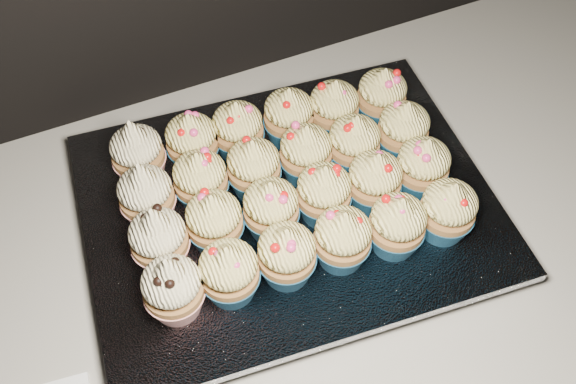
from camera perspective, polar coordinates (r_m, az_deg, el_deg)
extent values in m
cube|color=beige|center=(0.77, -3.65, -6.80)|extent=(2.44, 0.64, 0.04)
cube|color=black|center=(0.77, 0.00, -1.75)|extent=(0.47, 0.37, 0.02)
cube|color=silver|center=(0.76, 0.00, -1.01)|extent=(0.51, 0.41, 0.01)
cone|color=#A41A16|center=(0.68, -9.91, -9.40)|extent=(0.06, 0.06, 0.03)
ellipsoid|color=#FCE9B1|center=(0.64, -10.37, -7.81)|extent=(0.06, 0.06, 0.04)
cone|color=#FCE9B1|center=(0.62, -10.75, -6.54)|extent=(0.03, 0.03, 0.03)
cone|color=navy|center=(0.68, -5.10, -8.08)|extent=(0.06, 0.06, 0.03)
ellipsoid|color=#FBE47F|center=(0.65, -5.34, -6.43)|extent=(0.06, 0.06, 0.04)
cone|color=#FBE47F|center=(0.63, -5.50, -5.35)|extent=(0.03, 0.03, 0.02)
cone|color=navy|center=(0.69, -0.11, -6.58)|extent=(0.06, 0.06, 0.03)
ellipsoid|color=#FBE47F|center=(0.65, -0.12, -4.89)|extent=(0.06, 0.06, 0.04)
cone|color=#FBE47F|center=(0.64, -0.12, -3.78)|extent=(0.03, 0.03, 0.02)
cone|color=navy|center=(0.70, 4.73, -5.15)|extent=(0.06, 0.06, 0.03)
ellipsoid|color=#FBE47F|center=(0.67, 4.95, -3.41)|extent=(0.06, 0.06, 0.04)
cone|color=#FBE47F|center=(0.65, 5.08, -2.28)|extent=(0.03, 0.03, 0.02)
cone|color=navy|center=(0.72, 9.42, -3.92)|extent=(0.06, 0.06, 0.03)
ellipsoid|color=#FBE47F|center=(0.69, 9.84, -2.17)|extent=(0.06, 0.06, 0.04)
cone|color=#FBE47F|center=(0.67, 10.11, -1.04)|extent=(0.03, 0.03, 0.02)
cone|color=navy|center=(0.74, 13.66, -2.62)|extent=(0.06, 0.06, 0.03)
ellipsoid|color=#FBE47F|center=(0.71, 14.24, -0.87)|extent=(0.06, 0.06, 0.04)
cone|color=#FBE47F|center=(0.69, 14.61, 0.27)|extent=(0.03, 0.03, 0.02)
cone|color=#A41A16|center=(0.71, -11.09, -5.22)|extent=(0.06, 0.06, 0.03)
ellipsoid|color=#FCE9B1|center=(0.68, -11.58, -3.52)|extent=(0.06, 0.06, 0.04)
cone|color=#FCE9B1|center=(0.66, -11.97, -2.15)|extent=(0.03, 0.03, 0.03)
cone|color=navy|center=(0.71, -6.38, -3.66)|extent=(0.06, 0.06, 0.03)
ellipsoid|color=#FBE47F|center=(0.68, -6.66, -1.89)|extent=(0.06, 0.06, 0.04)
cone|color=#FBE47F|center=(0.66, -6.84, -0.75)|extent=(0.03, 0.03, 0.02)
cone|color=navy|center=(0.72, -1.48, -2.56)|extent=(0.06, 0.06, 0.03)
ellipsoid|color=#FBE47F|center=(0.69, -1.55, -0.76)|extent=(0.06, 0.06, 0.04)
cone|color=#FBE47F|center=(0.67, -1.59, 0.41)|extent=(0.03, 0.03, 0.02)
cone|color=navy|center=(0.73, 3.12, -1.18)|extent=(0.06, 0.06, 0.03)
ellipsoid|color=#FBE47F|center=(0.70, 3.25, 0.64)|extent=(0.06, 0.06, 0.04)
cone|color=#FBE47F|center=(0.68, 3.34, 1.83)|extent=(0.03, 0.03, 0.02)
cone|color=navy|center=(0.75, 7.50, -0.09)|extent=(0.06, 0.06, 0.03)
ellipsoid|color=#FBE47F|center=(0.72, 7.82, 1.74)|extent=(0.06, 0.06, 0.04)
cone|color=#FBE47F|center=(0.70, 8.02, 2.92)|extent=(0.03, 0.03, 0.02)
cone|color=navy|center=(0.77, 11.58, 1.14)|extent=(0.06, 0.06, 0.03)
ellipsoid|color=#FBE47F|center=(0.74, 12.05, 2.96)|extent=(0.06, 0.06, 0.04)
cone|color=#FBE47F|center=(0.72, 12.35, 4.14)|extent=(0.03, 0.03, 0.02)
cone|color=#A41A16|center=(0.75, -12.15, -1.41)|extent=(0.06, 0.06, 0.03)
ellipsoid|color=#FCE9B1|center=(0.72, -12.66, 0.37)|extent=(0.06, 0.06, 0.04)
cone|color=#FCE9B1|center=(0.69, -13.07, 1.78)|extent=(0.03, 0.03, 0.03)
cone|color=navy|center=(0.75, -7.59, -0.01)|extent=(0.06, 0.06, 0.03)
ellipsoid|color=#FBE47F|center=(0.72, -7.90, 1.82)|extent=(0.06, 0.06, 0.04)
cone|color=#FBE47F|center=(0.70, -8.11, 3.00)|extent=(0.03, 0.03, 0.02)
cone|color=navy|center=(0.75, -2.99, 1.06)|extent=(0.06, 0.06, 0.03)
ellipsoid|color=#FBE47F|center=(0.73, -3.11, 2.93)|extent=(0.06, 0.06, 0.04)
cone|color=#FBE47F|center=(0.71, -3.19, 4.13)|extent=(0.03, 0.03, 0.02)
cone|color=navy|center=(0.77, 1.56, 2.36)|extent=(0.06, 0.06, 0.03)
ellipsoid|color=#FBE47F|center=(0.74, 1.63, 4.24)|extent=(0.06, 0.06, 0.04)
cone|color=#FBE47F|center=(0.72, 1.67, 5.45)|extent=(0.03, 0.03, 0.02)
cone|color=navy|center=(0.78, 5.75, 3.19)|extent=(0.06, 0.06, 0.03)
ellipsoid|color=#FBE47F|center=(0.75, 5.98, 5.07)|extent=(0.06, 0.06, 0.04)
cone|color=#FBE47F|center=(0.74, 6.13, 6.28)|extent=(0.03, 0.03, 0.02)
cone|color=navy|center=(0.80, 9.96, 4.33)|extent=(0.06, 0.06, 0.03)
ellipsoid|color=#FBE47F|center=(0.78, 10.35, 6.20)|extent=(0.06, 0.06, 0.04)
cone|color=#FBE47F|center=(0.76, 10.60, 7.39)|extent=(0.03, 0.03, 0.02)
cone|color=#A41A16|center=(0.79, -12.90, 2.22)|extent=(0.06, 0.06, 0.03)
ellipsoid|color=#FCE9B1|center=(0.76, -13.41, 4.04)|extent=(0.06, 0.06, 0.04)
cone|color=#FCE9B1|center=(0.74, -13.81, 5.47)|extent=(0.03, 0.03, 0.03)
cone|color=navy|center=(0.79, -8.33, 3.33)|extent=(0.06, 0.06, 0.03)
ellipsoid|color=#FBE47F|center=(0.76, -8.66, 5.19)|extent=(0.06, 0.06, 0.04)
cone|color=#FBE47F|center=(0.74, -8.87, 6.39)|extent=(0.03, 0.03, 0.02)
cone|color=navy|center=(0.79, -4.37, 4.41)|extent=(0.06, 0.06, 0.03)
ellipsoid|color=#FBE47F|center=(0.77, -4.54, 6.30)|extent=(0.06, 0.06, 0.04)
cone|color=#FBE47F|center=(0.75, -4.65, 7.51)|extent=(0.03, 0.03, 0.02)
cone|color=navy|center=(0.81, 0.07, 5.61)|extent=(0.06, 0.06, 0.03)
ellipsoid|color=#FBE47F|center=(0.78, 0.08, 7.51)|extent=(0.06, 0.06, 0.04)
cone|color=#FBE47F|center=(0.76, 0.08, 8.72)|extent=(0.03, 0.03, 0.02)
cone|color=navy|center=(0.82, 4.01, 6.31)|extent=(0.06, 0.06, 0.03)
ellipsoid|color=#FBE47F|center=(0.79, 4.16, 8.20)|extent=(0.06, 0.06, 0.04)
cone|color=#FBE47F|center=(0.77, 4.26, 9.41)|extent=(0.03, 0.03, 0.02)
cone|color=navy|center=(0.84, 8.13, 7.29)|extent=(0.06, 0.06, 0.03)
ellipsoid|color=#FBE47F|center=(0.81, 8.43, 9.17)|extent=(0.06, 0.06, 0.04)
cone|color=#FBE47F|center=(0.80, 8.63, 10.37)|extent=(0.03, 0.03, 0.02)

